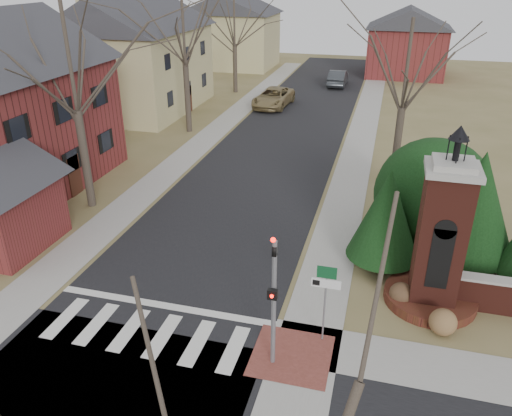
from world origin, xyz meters
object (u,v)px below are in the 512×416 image
(sign_post, at_px, (325,289))
(distant_car, at_px, (338,78))
(brick_gate_monument, at_px, (439,249))
(traffic_signal_pole, at_px, (274,292))
(pickup_truck, at_px, (273,97))

(sign_post, bearing_deg, distant_car, 95.95)
(brick_gate_monument, height_order, distant_car, brick_gate_monument)
(sign_post, bearing_deg, traffic_signal_pole, -132.43)
(brick_gate_monument, distance_m, distant_car, 36.10)
(pickup_truck, distance_m, distant_car, 10.67)
(brick_gate_monument, distance_m, pickup_truck, 28.15)
(traffic_signal_pole, xyz_separation_m, pickup_truck, (-7.03, 29.97, -1.81))
(brick_gate_monument, xyz_separation_m, distant_car, (-7.40, 35.30, -1.39))
(sign_post, xyz_separation_m, distant_car, (-3.99, 38.31, -1.17))
(brick_gate_monument, height_order, pickup_truck, brick_gate_monument)
(brick_gate_monument, bearing_deg, distant_car, 101.84)
(distant_car, bearing_deg, brick_gate_monument, 101.90)
(brick_gate_monument, bearing_deg, pickup_truck, 114.66)
(brick_gate_monument, relative_size, distant_car, 1.37)
(sign_post, distance_m, pickup_truck, 29.77)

